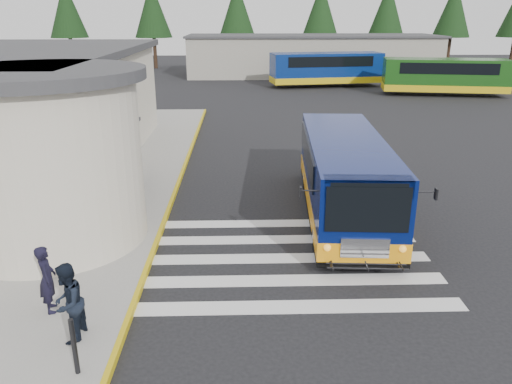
{
  "coord_description": "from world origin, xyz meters",
  "views": [
    {
      "loc": [
        -1.56,
        -12.96,
        6.29
      ],
      "look_at": [
        -1.2,
        -0.5,
        1.83
      ],
      "focal_mm": 35.0,
      "sensor_mm": 36.0,
      "label": 1
    }
  ],
  "objects_px": {
    "bollard": "(74,347)",
    "transit_bus": "(344,179)",
    "pedestrian_a": "(47,279)",
    "far_bus_b": "(445,75)",
    "far_bus_a": "(326,68)",
    "pedestrian_b": "(68,303)"
  },
  "relations": [
    {
      "from": "bollard",
      "to": "transit_bus",
      "type": "bearing_deg",
      "value": 50.91
    },
    {
      "from": "pedestrian_a",
      "to": "far_bus_b",
      "type": "xyz_separation_m",
      "value": [
        20.67,
        31.08,
        0.7
      ]
    },
    {
      "from": "far_bus_a",
      "to": "far_bus_b",
      "type": "relative_size",
      "value": 1.03
    },
    {
      "from": "transit_bus",
      "to": "far_bus_b",
      "type": "relative_size",
      "value": 0.92
    },
    {
      "from": "transit_bus",
      "to": "far_bus_b",
      "type": "distance_m",
      "value": 28.56
    },
    {
      "from": "transit_bus",
      "to": "pedestrian_a",
      "type": "height_order",
      "value": "transit_bus"
    },
    {
      "from": "far_bus_b",
      "to": "transit_bus",
      "type": "bearing_deg",
      "value": 162.57
    },
    {
      "from": "transit_bus",
      "to": "pedestrian_b",
      "type": "distance_m",
      "value": 9.56
    },
    {
      "from": "bollard",
      "to": "far_bus_a",
      "type": "relative_size",
      "value": 0.11
    },
    {
      "from": "transit_bus",
      "to": "bollard",
      "type": "relative_size",
      "value": 8.2
    },
    {
      "from": "pedestrian_b",
      "to": "far_bus_a",
      "type": "distance_m",
      "value": 39.18
    },
    {
      "from": "pedestrian_b",
      "to": "far_bus_b",
      "type": "distance_m",
      "value": 37.79
    },
    {
      "from": "pedestrian_b",
      "to": "far_bus_a",
      "type": "bearing_deg",
      "value": 167.8
    },
    {
      "from": "transit_bus",
      "to": "pedestrian_a",
      "type": "distance_m",
      "value": 9.46
    },
    {
      "from": "pedestrian_b",
      "to": "bollard",
      "type": "relative_size",
      "value": 1.46
    },
    {
      "from": "pedestrian_a",
      "to": "bollard",
      "type": "bearing_deg",
      "value": -170.13
    },
    {
      "from": "far_bus_a",
      "to": "far_bus_b",
      "type": "distance_m",
      "value": 10.3
    },
    {
      "from": "transit_bus",
      "to": "far_bus_a",
      "type": "height_order",
      "value": "far_bus_a"
    },
    {
      "from": "transit_bus",
      "to": "pedestrian_a",
      "type": "xyz_separation_m",
      "value": [
        -7.53,
        -5.72,
        -0.31
      ]
    },
    {
      "from": "bollard",
      "to": "far_bus_a",
      "type": "height_order",
      "value": "far_bus_a"
    },
    {
      "from": "transit_bus",
      "to": "far_bus_b",
      "type": "bearing_deg",
      "value": 66.43
    },
    {
      "from": "bollard",
      "to": "far_bus_a",
      "type": "distance_m",
      "value": 40.05
    }
  ]
}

